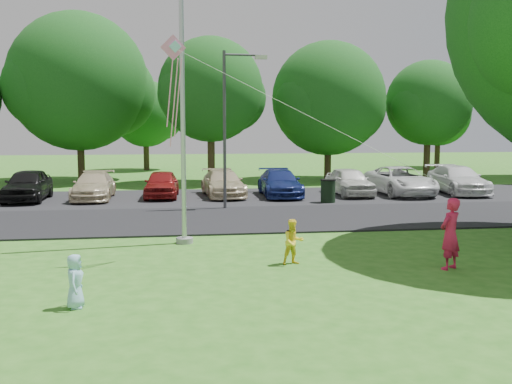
{
  "coord_description": "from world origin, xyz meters",
  "views": [
    {
      "loc": [
        -3.72,
        -11.66,
        3.42
      ],
      "look_at": [
        -1.51,
        4.0,
        1.6
      ],
      "focal_mm": 40.0,
      "sensor_mm": 36.0,
      "label": 1
    }
  ],
  "objects": [
    {
      "name": "ground",
      "position": [
        0.0,
        0.0,
        0.0
      ],
      "size": [
        120.0,
        120.0,
        0.0
      ],
      "primitive_type": "plane",
      "color": "#2D6B1C",
      "rests_on": "ground"
    },
    {
      "name": "park_road",
      "position": [
        0.0,
        9.0,
        0.03
      ],
      "size": [
        60.0,
        6.0,
        0.06
      ],
      "primitive_type": "cube",
      "color": "black",
      "rests_on": "ground"
    },
    {
      "name": "parking_strip",
      "position": [
        0.0,
        15.5,
        0.03
      ],
      "size": [
        42.0,
        7.0,
        0.06
      ],
      "primitive_type": "cube",
      "color": "black",
      "rests_on": "ground"
    },
    {
      "name": "flagpole",
      "position": [
        -3.5,
        5.0,
        4.17
      ],
      "size": [
        0.5,
        0.5,
        10.0
      ],
      "color": "#B7BABF",
      "rests_on": "ground"
    },
    {
      "name": "street_lamp",
      "position": [
        -1.46,
        11.71,
        3.89
      ],
      "size": [
        1.82,
        0.25,
        6.47
      ],
      "rotation": [
        0.0,
        0.0,
        0.02
      ],
      "color": "#3F3F44",
      "rests_on": "ground"
    },
    {
      "name": "trash_can",
      "position": [
        2.98,
        12.82,
        0.55
      ],
      "size": [
        0.69,
        0.69,
        1.09
      ],
      "rotation": [
        0.0,
        0.0,
        -0.26
      ],
      "color": "black",
      "rests_on": "ground"
    },
    {
      "name": "tree_row",
      "position": [
        1.59,
        24.23,
        5.71
      ],
      "size": [
        64.35,
        11.94,
        10.88
      ],
      "color": "#332316",
      "rests_on": "ground"
    },
    {
      "name": "horizon_trees",
      "position": [
        4.06,
        33.88,
        4.3
      ],
      "size": [
        77.46,
        7.2,
        7.02
      ],
      "color": "#332316",
      "rests_on": "ground"
    },
    {
      "name": "parked_cars",
      "position": [
        0.9,
        15.37,
        0.73
      ],
      "size": [
        22.76,
        5.22,
        1.44
      ],
      "color": "black",
      "rests_on": "ground"
    },
    {
      "name": "woman",
      "position": [
        2.76,
        1.0,
        0.87
      ],
      "size": [
        0.76,
        0.69,
        1.73
      ],
      "primitive_type": "imported",
      "rotation": [
        0.0,
        0.0,
        3.7
      ],
      "color": "#C61A44",
      "rests_on": "ground"
    },
    {
      "name": "child_yellow",
      "position": [
        -0.86,
        2.0,
        0.57
      ],
      "size": [
        0.62,
        0.53,
        1.14
      ],
      "primitive_type": "imported",
      "rotation": [
        0.0,
        0.0,
        0.19
      ],
      "color": "yellow",
      "rests_on": "ground"
    },
    {
      "name": "child_blue",
      "position": [
        -5.64,
        -0.81,
        0.52
      ],
      "size": [
        0.34,
        0.52,
        1.04
      ],
      "primitive_type": "imported",
      "rotation": [
        0.0,
        0.0,
        1.55
      ],
      "color": "#90C7DD",
      "rests_on": "ground"
    },
    {
      "name": "kite",
      "position": [
        -3.58,
        2.83,
        4.87
      ],
      "size": [
        6.83,
        2.16,
        3.72
      ],
      "rotation": [
        0.0,
        0.0,
        0.17
      ],
      "color": "pink",
      "rests_on": "ground"
    }
  ]
}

